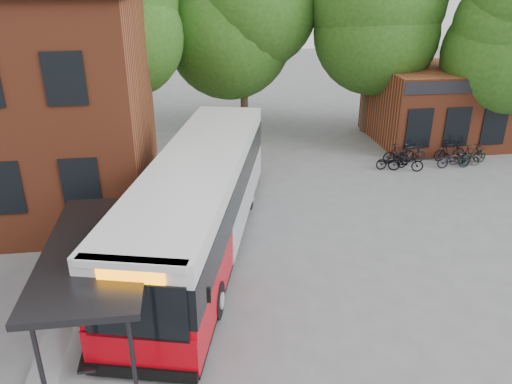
{
  "coord_description": "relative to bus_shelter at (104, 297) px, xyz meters",
  "views": [
    {
      "loc": [
        -2.18,
        -11.48,
        8.73
      ],
      "look_at": [
        -0.14,
        3.51,
        2.0
      ],
      "focal_mm": 35.0,
      "sensor_mm": 36.0,
      "label": 1
    }
  ],
  "objects": [
    {
      "name": "ground",
      "position": [
        4.5,
        1.0,
        -1.45
      ],
      "size": [
        100.0,
        100.0,
        0.0
      ],
      "primitive_type": "plane",
      "color": "slate"
    },
    {
      "name": "shop_row",
      "position": [
        19.5,
        15.0,
        0.55
      ],
      "size": [
        14.0,
        6.2,
        4.0
      ],
      "primitive_type": null,
      "color": "brown",
      "rests_on": "ground"
    },
    {
      "name": "bus_shelter",
      "position": [
        0.0,
        0.0,
        0.0
      ],
      "size": [
        3.6,
        7.0,
        2.9
      ],
      "primitive_type": null,
      "color": "#252528",
      "rests_on": "ground"
    },
    {
      "name": "bike_rail",
      "position": [
        13.78,
        11.0,
        -1.26
      ],
      "size": [
        5.2,
        0.1,
        0.38
      ],
      "primitive_type": null,
      "color": "#252528",
      "rests_on": "ground"
    },
    {
      "name": "tree_0",
      "position": [
        -1.5,
        17.0,
        4.05
      ],
      "size": [
        7.92,
        7.92,
        11.0
      ],
      "primitive_type": null,
      "color": "#244E15",
      "rests_on": "ground"
    },
    {
      "name": "tree_1",
      "position": [
        5.5,
        18.0,
        3.75
      ],
      "size": [
        7.92,
        7.92,
        10.4
      ],
      "primitive_type": null,
      "color": "#244E15",
      "rests_on": "ground"
    },
    {
      "name": "tree_2",
      "position": [
        12.5,
        17.0,
        4.05
      ],
      "size": [
        7.92,
        7.92,
        11.0
      ],
      "primitive_type": null,
      "color": "#244E15",
      "rests_on": "ground"
    },
    {
      "name": "tree_3",
      "position": [
        17.5,
        13.0,
        3.19
      ],
      "size": [
        7.04,
        7.04,
        9.28
      ],
      "primitive_type": null,
      "color": "#244E15",
      "rests_on": "ground"
    },
    {
      "name": "city_bus",
      "position": [
        2.51,
        4.65,
        0.2
      ],
      "size": [
        5.89,
        13.24,
        3.29
      ],
      "primitive_type": null,
      "rotation": [
        0.0,
        0.0,
        -0.25
      ],
      "color": "#C2020E",
      "rests_on": "ground"
    },
    {
      "name": "bicycle_0",
      "position": [
        11.8,
        10.84,
        -1.02
      ],
      "size": [
        1.69,
        0.73,
        0.86
      ],
      "primitive_type": "imported",
      "rotation": [
        0.0,
        0.0,
        1.67
      ],
      "color": "black",
      "rests_on": "ground"
    },
    {
      "name": "bicycle_1",
      "position": [
        12.4,
        11.51,
        -0.94
      ],
      "size": [
        1.74,
        0.64,
        1.02
      ],
      "primitive_type": "imported",
      "rotation": [
        0.0,
        0.0,
        1.67
      ],
      "color": "black",
      "rests_on": "ground"
    },
    {
      "name": "bicycle_2",
      "position": [
        12.33,
        10.47,
        -1.02
      ],
      "size": [
        1.72,
        0.99,
        0.85
      ],
      "primitive_type": "imported",
      "rotation": [
        0.0,
        0.0,
        1.29
      ],
      "color": "black",
      "rests_on": "ground"
    },
    {
      "name": "bicycle_3",
      "position": [
        12.96,
        11.45,
        -0.94
      ],
      "size": [
        1.74,
        0.61,
        1.03
      ],
      "primitive_type": "imported",
      "rotation": [
        0.0,
        0.0,
        1.65
      ],
      "color": "black",
      "rests_on": "ground"
    },
    {
      "name": "bicycle_4",
      "position": [
        14.78,
        10.55,
        -1.02
      ],
      "size": [
        1.65,
        0.62,
        0.86
      ],
      "primitive_type": "imported",
      "rotation": [
        0.0,
        0.0,
        1.54
      ],
      "color": "black",
      "rests_on": "ground"
    },
    {
      "name": "bicycle_5",
      "position": [
        15.06,
        11.54,
        -0.94
      ],
      "size": [
        1.72,
        0.61,
        1.01
      ],
      "primitive_type": "imported",
      "rotation": [
        0.0,
        0.0,
        1.65
      ],
      "color": "black",
      "rests_on": "ground"
    },
    {
      "name": "bicycle_6",
      "position": [
        15.51,
        10.82,
        -1.05
      ],
      "size": [
        1.61,
        0.82,
        0.81
      ],
      "primitive_type": "imported",
      "rotation": [
        0.0,
        0.0,
        1.38
      ],
      "color": "#433E39",
      "rests_on": "ground"
    },
    {
      "name": "bicycle_7",
      "position": [
        15.94,
        11.09,
        -0.98
      ],
      "size": [
        1.64,
        0.78,
        0.95
      ],
      "primitive_type": "imported",
      "rotation": [
        0.0,
        0.0,
        1.79
      ],
      "color": "black",
      "rests_on": "ground"
    },
    {
      "name": "bicycle_extra_0",
      "position": [
        16.03,
        10.92,
        -1.03
      ],
      "size": [
        1.7,
        1.04,
        0.84
      ],
      "primitive_type": "imported",
      "rotation": [
        0.0,
        0.0,
        1.9
      ],
      "color": "black",
      "rests_on": "ground"
    }
  ]
}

